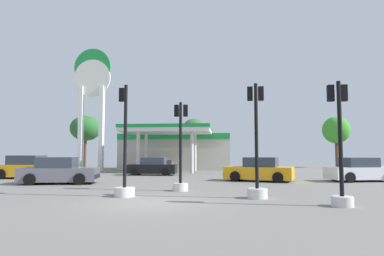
{
  "coord_description": "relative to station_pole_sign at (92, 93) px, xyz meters",
  "views": [
    {
      "loc": [
        2.58,
        -12.01,
        1.76
      ],
      "look_at": [
        0.02,
        15.53,
        3.85
      ],
      "focal_mm": 31.51,
      "sensor_mm": 36.0,
      "label": 1
    }
  ],
  "objects": [
    {
      "name": "car_3",
      "position": [
        3.73,
        -13.81,
        -7.19
      ],
      "size": [
        4.58,
        2.58,
        1.55
      ],
      "color": "black",
      "rests_on": "ground"
    },
    {
      "name": "traffic_signal_2",
      "position": [
        9.21,
        -19.12,
        -6.82
      ],
      "size": [
        0.83,
        0.83,
        4.63
      ],
      "color": "silver",
      "rests_on": "ground"
    },
    {
      "name": "car_0",
      "position": [
        -0.54,
        -9.88,
        -7.15
      ],
      "size": [
        4.57,
        2.15,
        1.62
      ],
      "color": "black",
      "rests_on": "ground"
    },
    {
      "name": "tree_0",
      "position": [
        -5.04,
        10.55,
        -2.8
      ],
      "size": [
        4.06,
        4.06,
        6.79
      ],
      "color": "brown",
      "rests_on": "ground"
    },
    {
      "name": "station_pole_sign",
      "position": [
        0.0,
        0.0,
        0.0
      ],
      "size": [
        3.8,
        0.56,
        12.47
      ],
      "color": "white",
      "rests_on": "ground"
    },
    {
      "name": "traffic_signal_1",
      "position": [
        17.22,
        -20.94,
        -6.42
      ],
      "size": [
        0.71,
        0.71,
        4.23
      ],
      "color": "silver",
      "rests_on": "ground"
    },
    {
      "name": "car_1",
      "position": [
        15.54,
        -10.85,
        -7.2
      ],
      "size": [
        4.57,
        2.93,
        1.52
      ],
      "color": "black",
      "rests_on": "ground"
    },
    {
      "name": "traffic_signal_0",
      "position": [
        14.6,
        -19.15,
        -6.53
      ],
      "size": [
        0.79,
        0.79,
        4.58
      ],
      "color": "silver",
      "rests_on": "ground"
    },
    {
      "name": "tree_1",
      "position": [
        9.45,
        11.87,
        -3.09
      ],
      "size": [
        3.41,
        3.41,
        6.41
      ],
      "color": "brown",
      "rests_on": "ground"
    },
    {
      "name": "traffic_signal_3",
      "position": [
        11.25,
        -16.8,
        -6.48
      ],
      "size": [
        0.72,
        0.72,
        4.22
      ],
      "color": "silver",
      "rests_on": "ground"
    },
    {
      "name": "car_2",
      "position": [
        21.93,
        -10.39,
        -7.21
      ],
      "size": [
        4.48,
        2.65,
        1.5
      ],
      "color": "black",
      "rests_on": "ground"
    },
    {
      "name": "car_4",
      "position": [
        7.48,
        -5.54,
        -7.24
      ],
      "size": [
        4.03,
        1.89,
        1.43
      ],
      "color": "black",
      "rests_on": "ground"
    },
    {
      "name": "gas_station",
      "position": [
        7.98,
        4.39,
        -5.7
      ],
      "size": [
        11.97,
        11.73,
        4.37
      ],
      "color": "beige",
      "rests_on": "ground"
    },
    {
      "name": "tree_2",
      "position": [
        27.52,
        11.23,
        -3.2
      ],
      "size": [
        3.39,
        3.39,
        6.43
      ],
      "color": "brown",
      "rests_on": "ground"
    },
    {
      "name": "ground_plane",
      "position": [
        10.7,
        -20.75,
        -7.89
      ],
      "size": [
        90.0,
        90.0,
        0.0
      ],
      "primitive_type": "plane",
      "color": "slate",
      "rests_on": "ground"
    }
  ]
}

